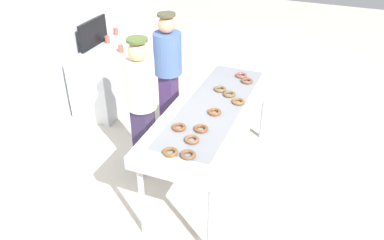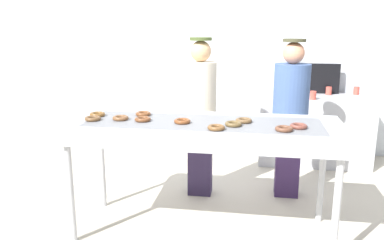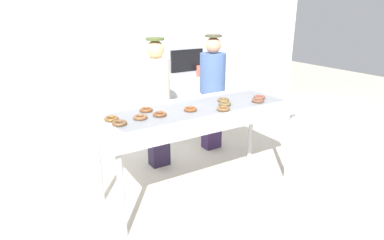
{
  "view_description": "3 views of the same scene",
  "coord_description": "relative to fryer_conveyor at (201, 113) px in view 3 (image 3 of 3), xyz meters",
  "views": [
    {
      "loc": [
        -3.36,
        -1.1,
        2.99
      ],
      "look_at": [
        -0.14,
        0.19,
        0.82
      ],
      "focal_mm": 36.71,
      "sensor_mm": 36.0,
      "label": 1
    },
    {
      "loc": [
        0.41,
        -3.13,
        1.75
      ],
      "look_at": [
        -0.12,
        0.2,
        0.94
      ],
      "focal_mm": 37.28,
      "sensor_mm": 36.0,
      "label": 2
    },
    {
      "loc": [
        -1.78,
        -2.73,
        1.96
      ],
      "look_at": [
        -0.06,
        0.08,
        0.81
      ],
      "focal_mm": 30.49,
      "sensor_mm": 36.0,
      "label": 3
    }
  ],
  "objects": [
    {
      "name": "ground_plane",
      "position": [
        0.0,
        0.0,
        -0.9
      ],
      "size": [
        16.0,
        16.0,
        0.0
      ],
      "primitive_type": "plane",
      "color": "beige"
    },
    {
      "name": "back_wall",
      "position": [
        0.0,
        2.45,
        0.6
      ],
      "size": [
        8.0,
        0.12,
        3.0
      ],
      "primitive_type": "cube",
      "color": "silver",
      "rests_on": "ground"
    },
    {
      "name": "fryer_conveyor",
      "position": [
        0.0,
        0.0,
        0.0
      ],
      "size": [
        2.25,
        0.83,
        0.97
      ],
      "color": "#B7BABF",
      "rests_on": "ground"
    },
    {
      "name": "chocolate_donut_0",
      "position": [
        -0.16,
        -0.06,
        0.09
      ],
      "size": [
        0.19,
        0.19,
        0.03
      ],
      "primitive_type": "torus",
      "rotation": [
        0.0,
        0.0,
        2.34
      ],
      "color": "brown",
      "rests_on": "fryer_conveyor"
    },
    {
      "name": "chocolate_donut_1",
      "position": [
        -0.91,
        -0.08,
        0.09
      ],
      "size": [
        0.18,
        0.18,
        0.03
      ],
      "primitive_type": "torus",
      "rotation": [
        0.0,
        0.0,
        1.17
      ],
      "color": "brown",
      "rests_on": "fryer_conveyor"
    },
    {
      "name": "chocolate_donut_2",
      "position": [
        0.64,
        -0.18,
        0.09
      ],
      "size": [
        0.15,
        0.15,
        0.03
      ],
      "primitive_type": "torus",
      "rotation": [
        0.0,
        0.0,
        1.45
      ],
      "color": "brown",
      "rests_on": "fryer_conveyor"
    },
    {
      "name": "chocolate_donut_3",
      "position": [
        -0.55,
        0.16,
        0.09
      ],
      "size": [
        0.19,
        0.19,
        0.03
      ],
      "primitive_type": "torus",
      "rotation": [
        0.0,
        0.0,
        0.91
      ],
      "color": "brown",
      "rests_on": "fryer_conveyor"
    },
    {
      "name": "chocolate_donut_4",
      "position": [
        0.75,
        -0.08,
        0.09
      ],
      "size": [
        0.16,
        0.16,
        0.03
      ],
      "primitive_type": "torus",
      "rotation": [
        0.0,
        0.0,
        0.22
      ],
      "color": "brown",
      "rests_on": "fryer_conveyor"
    },
    {
      "name": "chocolate_donut_5",
      "position": [
        0.33,
        0.05,
        0.09
      ],
      "size": [
        0.17,
        0.17,
        0.03
      ],
      "primitive_type": "torus",
      "rotation": [
        0.0,
        0.0,
        0.32
      ],
      "color": "brown",
      "rests_on": "fryer_conveyor"
    },
    {
      "name": "chocolate_donut_6",
      "position": [
        -0.69,
        -0.03,
        0.09
      ],
      "size": [
        0.19,
        0.19,
        0.03
      ],
      "primitive_type": "torus",
      "rotation": [
        0.0,
        0.0,
        2.28
      ],
      "color": "brown",
      "rests_on": "fryer_conveyor"
    },
    {
      "name": "chocolate_donut_7",
      "position": [
        -0.49,
        -0.04,
        0.09
      ],
      "size": [
        0.14,
        0.14,
        0.03
      ],
      "primitive_type": "torus",
      "rotation": [
        0.0,
        0.0,
        3.07
      ],
      "color": "brown",
      "rests_on": "fryer_conveyor"
    },
    {
      "name": "chocolate_donut_8",
      "position": [
        0.25,
        -0.08,
        0.09
      ],
      "size": [
        0.19,
        0.19,
        0.03
      ],
      "primitive_type": "torus",
      "rotation": [
        0.0,
        0.0,
        2.16
      ],
      "color": "brown",
      "rests_on": "fryer_conveyor"
    },
    {
      "name": "chocolate_donut_9",
      "position": [
        0.13,
        -0.22,
        0.09
      ],
      "size": [
        0.16,
        0.16,
        0.03
      ],
      "primitive_type": "torus",
      "rotation": [
        0.0,
        0.0,
        1.34
      ],
      "color": "brown",
      "rests_on": "fryer_conveyor"
    },
    {
      "name": "chocolate_donut_10",
      "position": [
        -0.93,
        0.07,
        0.09
      ],
      "size": [
        0.16,
        0.16,
        0.03
      ],
      "primitive_type": "torus",
      "rotation": [
        0.0,
        0.0,
        1.8
      ],
      "color": "brown",
      "rests_on": "fryer_conveyor"
    },
    {
      "name": "worker_baker",
      "position": [
        0.77,
        0.88,
        0.02
      ],
      "size": [
        0.35,
        0.35,
        1.61
      ],
      "rotation": [
        0.0,
        0.0,
        2.95
      ],
      "color": "#36224B",
      "rests_on": "ground"
    },
    {
      "name": "worker_assistant",
      "position": [
        -0.13,
        0.78,
        0.01
      ],
      "size": [
        0.32,
        0.32,
        1.63
      ],
      "rotation": [
        0.0,
        0.0,
        3.15
      ],
      "color": "#2B203E",
      "rests_on": "ground"
    },
    {
      "name": "prep_counter",
      "position": [
        1.17,
        2.0,
        -0.47
      ],
      "size": [
        1.37,
        0.61,
        0.87
      ],
      "primitive_type": "cube",
      "color": "#B7BABF",
      "rests_on": "ground"
    },
    {
      "name": "paper_cup_0",
      "position": [
        1.35,
        2.14,
        0.02
      ],
      "size": [
        0.07,
        0.07,
        0.1
      ],
      "primitive_type": "cylinder",
      "color": "#CC4C3F",
      "rests_on": "prep_counter"
    },
    {
      "name": "paper_cup_1",
      "position": [
        1.7,
        2.21,
        0.02
      ],
      "size": [
        0.07,
        0.07,
        0.1
      ],
      "primitive_type": "cylinder",
      "color": "#CC4C3F",
      "rests_on": "prep_counter"
    },
    {
      "name": "paper_cup_2",
      "position": [
        1.11,
        1.77,
        0.02
      ],
      "size": [
        0.07,
        0.07,
        0.1
      ],
      "primitive_type": "cylinder",
      "color": "#CC4C3F",
      "rests_on": "prep_counter"
    },
    {
      "name": "menu_display",
      "position": [
        1.17,
        2.25,
        0.16
      ],
      "size": [
        0.64,
        0.04,
        0.39
      ],
      "primitive_type": "cube",
      "color": "black",
      "rests_on": "prep_counter"
    }
  ]
}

